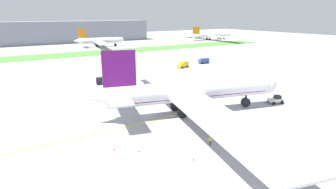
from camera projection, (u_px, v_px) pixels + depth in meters
ground_plane at (194, 115)px, 68.84m from camera, size 600.00×600.00×0.00m
apron_taxi_line at (189, 113)px, 70.57m from camera, size 280.00×0.36×0.01m
grass_median_strip at (66, 55)px, 169.56m from camera, size 320.00×24.00×0.10m
airliner_foreground at (189, 92)px, 68.87m from camera, size 49.27×79.38×16.28m
pushback_tug at (276, 100)px, 77.94m from camera, size 5.97×3.35×2.21m
ground_crew_wingwalker_port at (210, 140)px, 52.95m from camera, size 0.57×0.39×1.71m
ground_crew_marshaller_front at (180, 106)px, 72.93m from camera, size 0.23×0.56×1.59m
traffic_cone_near_nose at (194, 159)px, 47.60m from camera, size 0.36×0.36×0.58m
traffic_cone_port_wing at (139, 151)px, 50.41m from camera, size 0.36×0.36×0.58m
traffic_cone_starboard_wing at (114, 149)px, 50.98m from camera, size 0.36×0.36×0.58m
service_truck_baggage_loader at (103, 80)px, 98.84m from camera, size 5.28×3.71×2.49m
service_truck_fuel_bowser at (183, 64)px, 129.58m from camera, size 6.26×3.77×2.77m
service_truck_catering_van at (204, 61)px, 140.33m from camera, size 5.47×2.63×2.57m
parked_airliner_far_right at (99, 41)px, 210.57m from camera, size 36.88×58.11×13.52m
parked_airliner_far_outer at (210, 35)px, 267.17m from camera, size 49.39×80.73×12.67m
terminal_building at (74, 32)px, 243.06m from camera, size 132.77×20.00×18.00m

